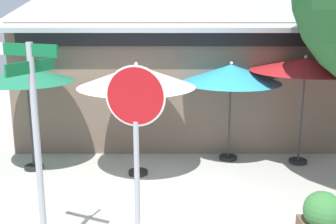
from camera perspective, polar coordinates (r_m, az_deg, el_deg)
name	(u,v)px	position (r m, az deg, el deg)	size (l,w,h in m)	color
ground_plane	(163,212)	(7.93, -0.71, -13.77)	(28.00, 28.00, 0.10)	#ADA8A0
cafe_building	(175,72)	(12.95, 1.01, 5.57)	(8.94, 5.89, 4.47)	#705B4C
street_sign_post	(37,137)	(5.80, -17.74, -3.32)	(0.87, 0.81, 3.24)	#A8AAB2
stop_sign	(137,138)	(5.14, -4.35, -3.60)	(0.75, 0.17, 2.99)	#A8AAB2
patio_umbrella_forest_green_left	(27,76)	(9.75, -19.00, 4.82)	(2.13, 2.13, 2.49)	black
patio_umbrella_ivory_center	(137,77)	(8.92, -4.33, 4.93)	(2.59, 2.59, 2.57)	black
patio_umbrella_teal_right	(232,74)	(10.00, 8.88, 5.24)	(2.42, 2.42, 2.47)	black
patio_umbrella_crimson_far_right	(306,66)	(10.12, 18.69, 6.14)	(2.59, 2.59, 2.64)	black
sidewalk_planter	(322,222)	(6.90, 20.68, -14.19)	(0.59, 0.59, 0.98)	brown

